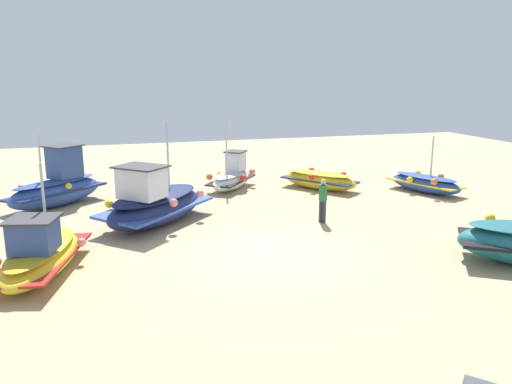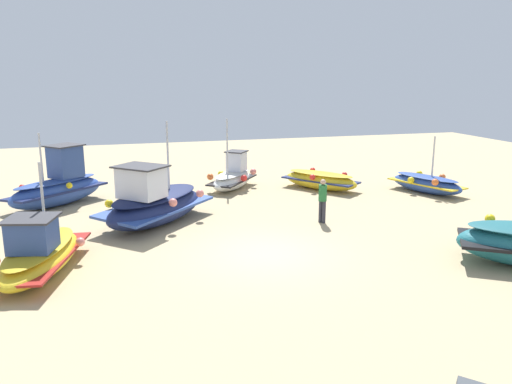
{
  "view_description": "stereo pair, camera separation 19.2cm",
  "coord_description": "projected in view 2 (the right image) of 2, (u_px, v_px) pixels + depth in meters",
  "views": [
    {
      "loc": [
        4.76,
        14.83,
        5.71
      ],
      "look_at": [
        -1.07,
        -4.79,
        0.9
      ],
      "focal_mm": 35.54,
      "sensor_mm": 36.0,
      "label": 1
    },
    {
      "loc": [
        4.58,
        14.88,
        5.71
      ],
      "look_at": [
        -1.07,
        -4.79,
        0.9
      ],
      "focal_mm": 35.54,
      "sensor_mm": 36.0,
      "label": 2
    }
  ],
  "objects": [
    {
      "name": "fishing_boat_5",
      "position": [
        233.0,
        177.0,
        25.6
      ],
      "size": [
        3.17,
        3.58,
        3.6
      ],
      "rotation": [
        0.0,
        0.0,
        4.06
      ],
      "color": "white",
      "rests_on": "ground_plane"
    },
    {
      "name": "person_walking",
      "position": [
        323.0,
        198.0,
        19.62
      ],
      "size": [
        0.32,
        0.32,
        1.74
      ],
      "rotation": [
        0.0,
        0.0,
        0.59
      ],
      "color": "#2D2D38",
      "rests_on": "ground_plane"
    },
    {
      "name": "fishing_boat_3",
      "position": [
        154.0,
        203.0,
        19.55
      ],
      "size": [
        5.03,
        5.13,
        3.94
      ],
      "rotation": [
        0.0,
        0.0,
        0.81
      ],
      "color": "navy",
      "rests_on": "ground_plane"
    },
    {
      "name": "fishing_boat_4",
      "position": [
        40.0,
        254.0,
        14.75
      ],
      "size": [
        2.72,
        4.81,
        3.22
      ],
      "rotation": [
        0.0,
        0.0,
        1.32
      ],
      "color": "gold",
      "rests_on": "ground_plane"
    },
    {
      "name": "fishing_boat_2",
      "position": [
        426.0,
        183.0,
        24.76
      ],
      "size": [
        2.61,
        4.03,
        2.82
      ],
      "rotation": [
        0.0,
        0.0,
        5.08
      ],
      "color": "#2D4C9E",
      "rests_on": "ground_plane"
    },
    {
      "name": "ground_plane",
      "position": [
        265.0,
        253.0,
        16.46
      ],
      "size": [
        56.18,
        56.18,
        0.0
      ],
      "primitive_type": "plane",
      "color": "tan"
    },
    {
      "name": "fishing_boat_6",
      "position": [
        320.0,
        180.0,
        25.48
      ],
      "size": [
        3.49,
        4.0,
        0.9
      ],
      "rotation": [
        0.0,
        0.0,
        2.22
      ],
      "color": "gold",
      "rests_on": "ground_plane"
    },
    {
      "name": "fishing_boat_0",
      "position": [
        58.0,
        186.0,
        22.33
      ],
      "size": [
        4.48,
        4.28,
        3.33
      ],
      "rotation": [
        0.0,
        0.0,
        3.88
      ],
      "color": "#2D4C9E",
      "rests_on": "ground_plane"
    }
  ]
}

